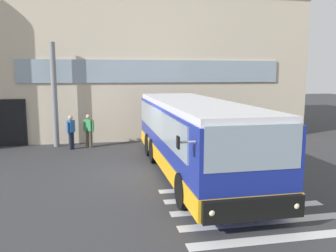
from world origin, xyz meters
name	(u,v)px	position (x,y,z in m)	size (l,w,h in m)	color
ground_plane	(154,171)	(0.00, 0.00, -0.01)	(80.00, 90.00, 0.02)	#353538
bay_paint_stripes	(248,208)	(2.00, -4.20, 0.00)	(4.40, 3.96, 0.01)	silver
terminal_building	(118,67)	(-0.69, 11.60, 4.09)	(21.95, 13.80, 8.20)	beige
entry_support_column	(54,95)	(-4.17, 5.40, 2.61)	(0.28, 0.28, 5.21)	slate
bus_main_foreground	(193,138)	(1.39, -0.62, 1.33)	(3.03, 10.31, 2.70)	navy
passenger_near_column	(71,130)	(-3.37, 4.58, 0.93)	(0.38, 0.52, 1.68)	#1E2338
passenger_by_doorway	(89,128)	(-2.52, 4.85, 0.96)	(0.52, 0.49, 1.68)	#4C4233
safety_bollard_yellow	(162,141)	(0.95, 3.60, 0.45)	(0.18, 0.18, 0.90)	yellow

